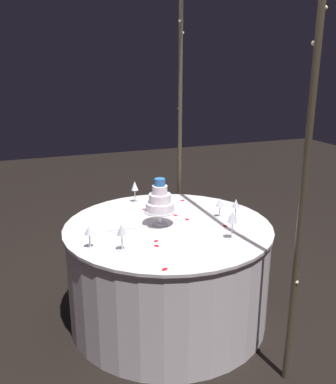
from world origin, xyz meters
The scene contains 23 objects.
ground_plane centered at (0.00, 0.00, 0.00)m, with size 12.00×12.00×0.00m, color black.
decorative_arch centered at (0.00, 0.43, 1.55)m, with size 1.76×0.06×2.47m.
main_table centered at (0.00, 0.00, 0.37)m, with size 1.45×1.45×0.73m.
tiered_cake centered at (-0.03, -0.05, 0.90)m, with size 0.22×0.22×0.34m.
wine_glass_0 centered at (0.18, -0.58, 0.84)m, with size 0.06×0.06×0.14m.
wine_glass_1 centered at (-0.57, -0.07, 0.86)m, with size 0.06×0.06×0.18m.
wine_glass_2 centered at (0.06, 0.50, 0.84)m, with size 0.06×0.06×0.15m.
wine_glass_3 centered at (-0.22, -0.03, 0.85)m, with size 0.06×0.06×0.16m.
wine_glass_4 centered at (-0.02, 0.41, 0.83)m, with size 0.06×0.06×0.14m.
wine_glass_5 centered at (0.29, -0.41, 0.86)m, with size 0.06×0.06×0.17m.
wine_glass_6 centered at (0.37, 0.30, 0.87)m, with size 0.06×0.06×0.19m.
cake_knife centered at (-0.02, -0.28, 0.74)m, with size 0.04×0.30×0.01m.
rose_petal_0 centered at (0.31, -0.19, 0.73)m, with size 0.04×0.03×0.00m, color red.
rose_petal_1 centered at (-0.16, 0.12, 0.73)m, with size 0.04×0.02×0.00m, color red.
rose_petal_2 centered at (-0.21, 0.05, 0.73)m, with size 0.03×0.02×0.00m, color red.
rose_petal_3 centered at (0.61, -0.25, 0.73)m, with size 0.04×0.03×0.00m, color red.
rose_petal_4 centered at (-0.05, 0.17, 0.73)m, with size 0.04×0.03×0.00m, color red.
rose_petal_5 centered at (0.16, 0.36, 0.73)m, with size 0.04×0.03×0.00m, color red.
rose_petal_6 centered at (0.23, -0.17, 0.73)m, with size 0.04×0.03×0.00m, color red.
rose_petal_7 centered at (-0.47, 0.30, 0.73)m, with size 0.04×0.03×0.00m, color red.
rose_petal_8 centered at (0.13, 0.44, 0.73)m, with size 0.03×0.02×0.00m, color red.
rose_petal_9 centered at (-0.49, 0.20, 0.73)m, with size 0.04×0.03×0.00m, color red.
rose_petal_10 centered at (-0.37, -0.06, 0.73)m, with size 0.03×0.02×0.00m, color red.
Camera 1 is at (2.56, -0.97, 1.82)m, focal length 39.32 mm.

